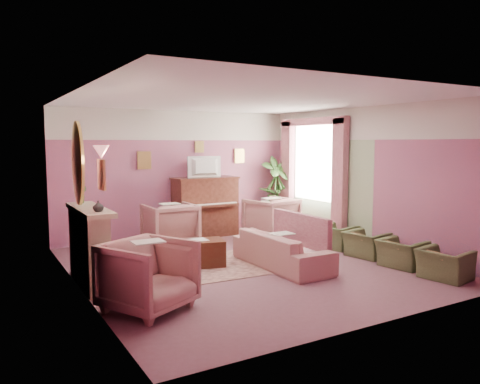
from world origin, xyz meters
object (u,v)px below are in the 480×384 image
coffee_table (194,254)px  floral_armchair_right (271,215)px  television (206,165)px  piano (205,207)px  sofa (282,243)px  olive_chair_d (336,233)px  olive_chair_a (445,259)px  olive_chair_b (402,249)px  olive_chair_c (366,240)px  floral_armchair_left (170,223)px  side_table (271,215)px  floral_armchair_front (149,272)px

coffee_table → floral_armchair_right: 2.89m
television → coffee_table: (-1.33, -2.26, -1.38)m
piano → floral_armchair_right: bearing=-37.4°
coffee_table → sofa: sofa is taller
olive_chair_d → floral_armchair_right: bearing=108.6°
coffee_table → olive_chair_d: size_ratio=1.39×
olive_chair_a → olive_chair_b: size_ratio=1.00×
television → olive_chair_c: size_ratio=1.11×
olive_chair_a → coffee_table: bearing=139.4°
sofa → floral_armchair_right: size_ratio=2.02×
coffee_table → olive_chair_b: 3.51m
floral_armchair_left → olive_chair_a: bearing=-56.6°
floral_armchair_left → olive_chair_d: (2.81, -1.79, -0.18)m
olive_chair_a → olive_chair_b: 0.82m
television → coffee_table: television is taller
olive_chair_c → side_table: bearing=89.4°
piano → olive_chair_c: piano is taller
floral_armchair_left → floral_armchair_right: (2.29, -0.25, 0.00)m
sofa → olive_chair_b: sofa is taller
sofa → floral_armchair_right: 2.47m
television → olive_chair_b: television is taller
television → floral_armchair_front: size_ratio=0.81×
olive_chair_c → side_table: size_ratio=1.03×
side_table → olive_chair_b: bearing=-90.5°
floral_armchair_left → olive_chair_b: 4.43m
sofa → side_table: (1.78, 2.96, -0.05)m
television → olive_chair_a: size_ratio=1.11×
coffee_table → olive_chair_b: (3.03, -1.77, 0.09)m
television → sofa: bearing=-90.8°
television → olive_chair_a: 5.30m
television → side_table: size_ratio=1.14×
floral_armchair_right → olive_chair_c: 2.42m
coffee_table → sofa: (1.29, -0.74, 0.18)m
side_table → sofa: bearing=-121.0°
piano → floral_armchair_front: bearing=-124.3°
coffee_table → side_table: 3.78m
olive_chair_d → side_table: (0.03, 2.35, 0.04)m
olive_chair_c → side_table: 3.17m
coffee_table → olive_chair_d: (3.03, -0.13, 0.09)m
television → floral_armchair_right: (1.18, -0.85, -1.11)m
olive_chair_c → floral_armchair_front: bearing=-171.4°
floral_armchair_right → side_table: bearing=55.9°
floral_armchair_left → floral_armchair_front: bearing=-115.7°
coffee_table → olive_chair_d: olive_chair_d is taller
coffee_table → olive_chair_d: 3.03m
olive_chair_a → olive_chair_d: size_ratio=1.00×
olive_chair_a → olive_chair_d: bearing=90.0°
television → olive_chair_c: television is taller
sofa → olive_chair_b: 2.03m
floral_armchair_left → side_table: floral_armchair_left is taller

